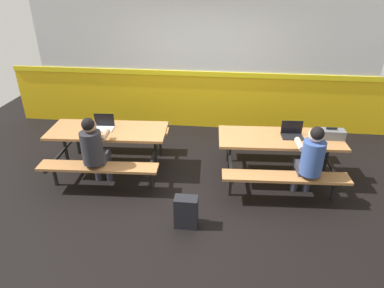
{
  "coord_description": "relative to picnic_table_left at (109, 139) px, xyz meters",
  "views": [
    {
      "loc": [
        0.53,
        -4.44,
        3.0
      ],
      "look_at": [
        0.0,
        0.27,
        0.55
      ],
      "focal_mm": 31.67,
      "sensor_mm": 36.0,
      "label": 1
    }
  ],
  "objects": [
    {
      "name": "ground_plane",
      "position": [
        1.35,
        -0.25,
        -0.58
      ],
      "size": [
        10.0,
        10.0,
        0.02
      ],
      "primitive_type": "cube",
      "color": "black"
    },
    {
      "name": "backpack_dark",
      "position": [
        1.41,
        -1.25,
        -0.36
      ],
      "size": [
        0.3,
        0.22,
        0.44
      ],
      "color": "black",
      "rests_on": "ground"
    },
    {
      "name": "student_nearer",
      "position": [
        -0.02,
        -0.56,
        0.13
      ],
      "size": [
        0.38,
        0.53,
        1.21
      ],
      "color": "#2D2D38",
      "rests_on": "ground"
    },
    {
      "name": "laptop_silver",
      "position": [
        -0.07,
        0.03,
        0.21
      ],
      "size": [
        0.33,
        0.24,
        0.22
      ],
      "color": "silver",
      "rests_on": "picnic_table_left"
    },
    {
      "name": "student_further",
      "position": [
        3.04,
        -0.5,
        0.13
      ],
      "size": [
        0.38,
        0.53,
        1.21
      ],
      "color": "#2D2D38",
      "rests_on": "ground"
    },
    {
      "name": "toolbox_grey",
      "position": [
        3.43,
        0.08,
        0.24
      ],
      "size": [
        0.4,
        0.18,
        0.18
      ],
      "color": "#595B60",
      "rests_on": "picnic_table_right"
    },
    {
      "name": "picnic_table_right",
      "position": [
        2.69,
        0.03,
        0.0
      ],
      "size": [
        1.89,
        1.64,
        0.74
      ],
      "color": "#9E6B3D",
      "rests_on": "ground"
    },
    {
      "name": "laptop_dark",
      "position": [
        2.87,
        0.08,
        0.21
      ],
      "size": [
        0.33,
        0.24,
        0.22
      ],
      "color": "black",
      "rests_on": "picnic_table_right"
    },
    {
      "name": "picnic_table_left",
      "position": [
        0.0,
        0.0,
        0.0
      ],
      "size": [
        1.89,
        1.64,
        0.74
      ],
      "color": "#9E6B3D",
      "rests_on": "ground"
    },
    {
      "name": "accent_backdrop",
      "position": [
        1.35,
        1.97,
        0.67
      ],
      "size": [
        8.0,
        0.14,
        2.6
      ],
      "color": "yellow",
      "rests_on": "ground"
    }
  ]
}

